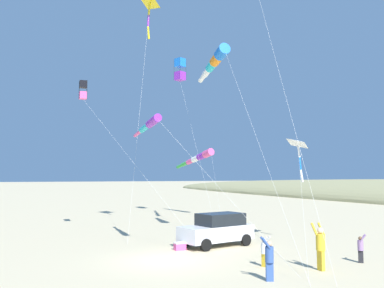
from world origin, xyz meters
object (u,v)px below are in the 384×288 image
object	(u,v)px
person_adult_flyer	(320,245)
person_child_green_jacket	(264,250)
cooler_box	(180,246)
person_child_grey_jacket	(269,257)
kite_windsock_striped_overhead	(198,158)
person_bystander_far	(361,247)
parked_car	(217,229)
kite_windsock_purple_drifting	(149,125)
kite_box_magenta_far_left	(83,90)
kite_windsock_orange_high_right	(215,61)
kite_box_rainbow_low_near	(180,70)
kite_delta_long_streamer_left	(299,144)
kite_delta_red_high_left	(150,2)

from	to	relation	value
person_adult_flyer	person_child_green_jacket	bearing A→B (deg)	-41.81
person_adult_flyer	cooler_box	bearing A→B (deg)	-62.83
person_child_grey_jacket	kite_windsock_striped_overhead	xyz separation A→B (m)	(-8.99, -24.91, 5.01)
person_child_grey_jacket	person_bystander_far	xyz separation A→B (m)	(-5.80, -0.94, -0.19)
parked_car	kite_windsock_purple_drifting	size ratio (longest dim) A/B	0.36
cooler_box	kite_windsock_purple_drifting	bearing A→B (deg)	-47.21
person_child_green_jacket	kite_windsock_striped_overhead	distance (m)	24.61
parked_car	person_bystander_far	size ratio (longest dim) A/B	3.46
kite_box_magenta_far_left	kite_windsock_orange_high_right	distance (m)	9.59
kite_box_magenta_far_left	kite_box_rainbow_low_near	world-z (taller)	kite_box_rainbow_low_near
cooler_box	kite_delta_long_streamer_left	distance (m)	9.70
kite_box_rainbow_low_near	kite_windsock_striped_overhead	size ratio (longest dim) A/B	0.77
kite_windsock_purple_drifting	kite_delta_red_high_left	size ratio (longest dim) A/B	0.70
person_child_green_jacket	person_child_grey_jacket	world-z (taller)	person_child_grey_jacket
kite_windsock_orange_high_right	person_bystander_far	bearing A→B (deg)	105.97
kite_delta_long_streamer_left	kite_windsock_purple_drifting	bearing A→B (deg)	-12.41
person_adult_flyer	person_child_green_jacket	world-z (taller)	person_adult_flyer
person_child_grey_jacket	kite_box_magenta_far_left	bearing A→B (deg)	-74.49
person_child_grey_jacket	kite_delta_long_streamer_left	xyz separation A→B (m)	(-7.26, -6.90, 5.09)
person_adult_flyer	kite_box_rainbow_low_near	size ratio (longest dim) A/B	0.13
person_adult_flyer	kite_windsock_purple_drifting	size ratio (longest dim) A/B	0.16
kite_windsock_orange_high_right	kite_windsock_striped_overhead	distance (m)	16.85
cooler_box	kite_box_magenta_far_left	world-z (taller)	kite_box_magenta_far_left
person_child_green_jacket	kite_windsock_striped_overhead	bearing A→B (deg)	-108.75
person_child_green_jacket	kite_box_rainbow_low_near	size ratio (longest dim) A/B	0.09
kite_windsock_purple_drifting	person_adult_flyer	bearing A→B (deg)	120.30
person_bystander_far	kite_box_rainbow_low_near	distance (m)	26.18
kite_delta_long_streamer_left	kite_delta_red_high_left	world-z (taller)	kite_delta_red_high_left
person_adult_flyer	kite_windsock_striped_overhead	bearing A→B (deg)	-103.74
cooler_box	kite_windsock_orange_high_right	distance (m)	12.28
person_child_green_jacket	kite_windsock_orange_high_right	xyz separation A→B (m)	(-1.90, -8.04, 10.88)
person_child_green_jacket	kite_box_rainbow_low_near	bearing A→B (deg)	-103.19
person_child_grey_jacket	kite_windsock_striped_overhead	distance (m)	26.95
parked_car	kite_box_rainbow_low_near	size ratio (longest dim) A/B	0.29
person_child_green_jacket	kite_box_magenta_far_left	world-z (taller)	kite_box_magenta_far_left
kite_box_magenta_far_left	kite_windsock_striped_overhead	distance (m)	16.69
kite_windsock_orange_high_right	kite_delta_red_high_left	size ratio (longest dim) A/B	0.82
person_child_grey_jacket	kite_windsock_purple_drifting	size ratio (longest dim) A/B	0.13
kite_box_rainbow_low_near	kite_delta_red_high_left	xyz separation A→B (m)	(5.75, 7.64, 2.76)
cooler_box	kite_delta_long_streamer_left	bearing A→B (deg)	175.85
person_adult_flyer	kite_windsock_orange_high_right	world-z (taller)	kite_windsock_orange_high_right
person_adult_flyer	kite_windsock_striped_overhead	xyz separation A→B (m)	(-5.96, -24.37, 4.84)
kite_box_magenta_far_left	kite_delta_red_high_left	world-z (taller)	kite_delta_red_high_left
kite_delta_long_streamer_left	kite_delta_red_high_left	xyz separation A→B (m)	(6.82, -8.63, 11.30)
person_adult_flyer	kite_windsock_purple_drifting	world-z (taller)	kite_windsock_purple_drifting
kite_windsock_purple_drifting	kite_box_rainbow_low_near	xyz separation A→B (m)	(-8.04, -14.27, 7.60)
kite_windsock_striped_overhead	parked_car	bearing A→B (deg)	67.68
kite_windsock_purple_drifting	person_child_grey_jacket	bearing A→B (deg)	101.74
parked_car	kite_windsock_striped_overhead	distance (m)	19.18
person_bystander_far	kite_box_magenta_far_left	xyz separation A→B (m)	(10.20, -14.93, 9.37)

